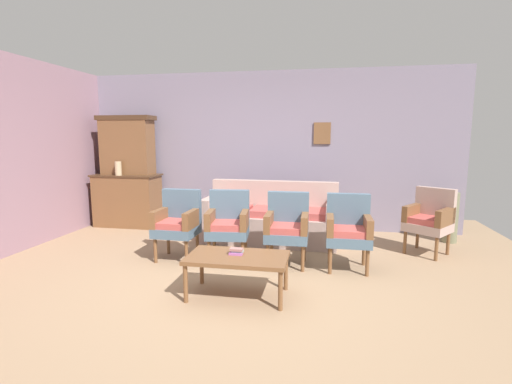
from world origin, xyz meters
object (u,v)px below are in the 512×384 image
at_px(coffee_table, 238,260).
at_px(book_stack_on_table, 237,251).
at_px(floor_vase_by_wall, 450,217).
at_px(armchair_row_middle, 228,222).
at_px(armchair_near_couch_end, 348,228).
at_px(vase_on_cabinet, 118,168).
at_px(side_cabinet, 128,200).
at_px(armchair_near_cabinet, 178,221).
at_px(armchair_by_doorway, 287,225).
at_px(wingback_chair_by_fireplace, 430,218).
at_px(floral_couch, 271,220).

height_order(coffee_table, book_stack_on_table, book_stack_on_table).
bearing_deg(floor_vase_by_wall, coffee_table, -137.64).
relative_size(armchair_row_middle, armchair_near_couch_end, 1.00).
distance_m(vase_on_cabinet, armchair_near_couch_end, 4.09).
bearing_deg(side_cabinet, book_stack_on_table, -44.16).
bearing_deg(armchair_near_cabinet, armchair_by_doorway, 0.95).
bearing_deg(armchair_near_couch_end, armchair_row_middle, 178.37).
bearing_deg(wingback_chair_by_fireplace, side_cabinet, 171.14).
distance_m(floral_couch, floor_vase_by_wall, 2.72).
bearing_deg(vase_on_cabinet, floor_vase_by_wall, 0.89).
distance_m(armchair_row_middle, wingback_chair_by_fireplace, 2.74).
bearing_deg(floor_vase_by_wall, side_cabinet, 178.93).
relative_size(side_cabinet, armchair_near_cabinet, 1.28).
height_order(side_cabinet, coffee_table, side_cabinet).
distance_m(armchair_row_middle, coffee_table, 1.14).
relative_size(floral_couch, coffee_table, 2.05).
bearing_deg(armchair_by_doorway, armchair_near_couch_end, -1.02).
distance_m(armchair_near_cabinet, armchair_row_middle, 0.67).
distance_m(armchair_near_couch_end, wingback_chair_by_fireplace, 1.38).
bearing_deg(coffee_table, armchair_near_cabinet, 135.77).
relative_size(armchair_row_middle, armchair_by_doorway, 1.00).
bearing_deg(vase_on_cabinet, armchair_row_middle, -29.99).
height_order(vase_on_cabinet, armchair_near_cabinet, vase_on_cabinet).
bearing_deg(armchair_near_cabinet, book_stack_on_table, -43.63).
bearing_deg(book_stack_on_table, side_cabinet, 135.84).
bearing_deg(wingback_chair_by_fireplace, armchair_row_middle, -164.07).
xyz_separation_m(coffee_table, floor_vase_by_wall, (2.72, 2.48, 0.01)).
relative_size(armchair_by_doorway, coffee_table, 0.90).
relative_size(armchair_near_cabinet, armchair_row_middle, 1.00).
relative_size(floral_couch, book_stack_on_table, 14.72).
bearing_deg(armchair_row_middle, vase_on_cabinet, 150.01).
relative_size(vase_on_cabinet, wingback_chair_by_fireplace, 0.27).
relative_size(coffee_table, floor_vase_by_wall, 1.31).
relative_size(vase_on_cabinet, armchair_near_cabinet, 0.27).
distance_m(side_cabinet, floor_vase_by_wall, 5.37).
height_order(floral_couch, wingback_chair_by_fireplace, same).
distance_m(vase_on_cabinet, book_stack_on_table, 3.61).
xyz_separation_m(side_cabinet, armchair_row_middle, (2.26, -1.51, 0.03)).
relative_size(armchair_near_cabinet, armchair_by_doorway, 1.00).
height_order(book_stack_on_table, floor_vase_by_wall, floor_vase_by_wall).
relative_size(side_cabinet, floor_vase_by_wall, 1.51).
bearing_deg(armchair_by_doorway, armchair_row_middle, 177.78).
distance_m(wingback_chair_by_fireplace, floor_vase_by_wall, 0.82).
xyz_separation_m(armchair_by_doorway, armchair_near_couch_end, (0.74, -0.01, 0.00)).
xyz_separation_m(floral_couch, armchair_near_cabinet, (-1.08, -1.06, 0.17)).
relative_size(armchair_near_cabinet, wingback_chair_by_fireplace, 1.00).
bearing_deg(wingback_chair_by_fireplace, floral_couch, 173.43).
height_order(armchair_near_cabinet, wingback_chair_by_fireplace, same).
bearing_deg(armchair_near_couch_end, side_cabinet, 157.56).
height_order(floral_couch, floor_vase_by_wall, floral_couch).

